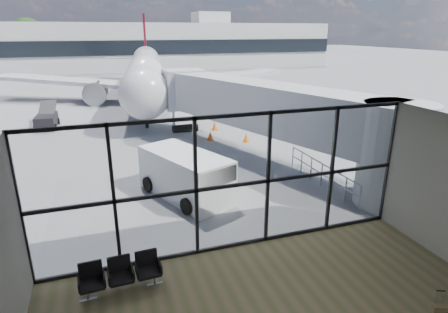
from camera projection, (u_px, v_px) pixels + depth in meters
ground at (127, 86)px, 48.31m from camera, size 220.00×220.00×0.00m
lounge_shell at (317, 256)px, 7.29m from camera, size 12.02×8.01×4.51m
glass_curtain_wall at (233, 184)px, 11.72m from camera, size 12.10×0.12×4.50m
jet_bridge at (275, 113)px, 19.39m from camera, size 8.00×16.50×4.33m
apron_railing at (322, 171)px, 17.05m from camera, size 0.06×5.46×1.11m
far_terminal at (111, 45)px, 66.49m from camera, size 80.00×12.20×11.00m
tree_5 at (28, 35)px, 70.56m from camera, size 6.27×6.27×9.03m
seating_row at (120, 273)px, 10.22m from camera, size 2.19×0.70×0.97m
suitcase at (438, 313)px, 9.15m from camera, size 0.36×0.32×0.85m
airliner at (146, 72)px, 38.91m from camera, size 29.67×34.54×8.92m
service_van at (187, 175)px, 15.87m from camera, size 3.50×4.86×1.94m
belt_loader at (47, 120)px, 27.42m from camera, size 1.58×3.72×1.69m
traffic_cone_a at (210, 136)px, 24.37m from camera, size 0.42×0.42×0.59m
traffic_cone_b at (215, 126)px, 26.80m from camera, size 0.44×0.44×0.64m
traffic_cone_c at (246, 138)px, 23.94m from camera, size 0.41×0.41×0.58m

